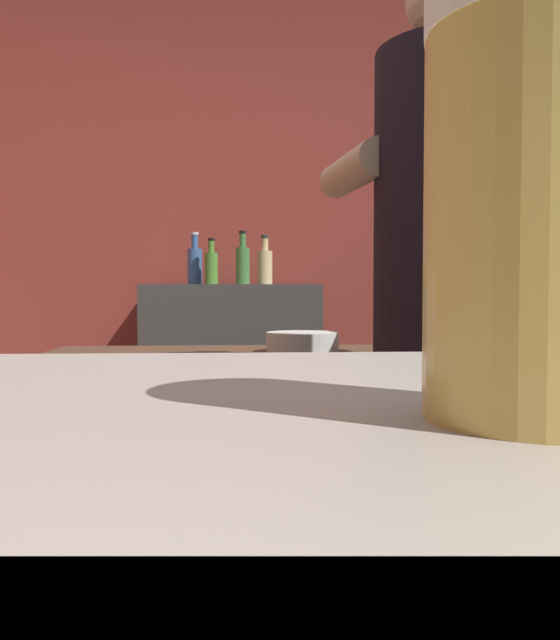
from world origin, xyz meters
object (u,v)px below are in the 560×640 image
bottle_hot_sauce (265,266)px  bottle_soy (195,264)px  bottle_olive_oil (243,264)px  bartender (458,314)px  mixing_bowl (303,342)px  bottle_vinegar (211,267)px  chefs_knife (511,353)px  pint_glass_far (544,205)px

bottle_hot_sauce → bottle_soy: bearing=-179.8°
bottle_olive_oil → bottle_hot_sauce: size_ratio=1.04×
bottle_hot_sauce → bottle_olive_oil: bearing=-129.9°
bartender → mixing_bowl: (-0.27, 0.50, -0.09)m
bottle_soy → bottle_vinegar: (0.08, -0.09, -0.01)m
bottle_olive_oil → bottle_vinegar: bearing=165.8°
bottle_olive_oil → bottle_hot_sauce: 0.16m
chefs_knife → bartender: bearing=-130.1°
chefs_knife → pint_glass_far: bearing=-117.8°
mixing_bowl → chefs_knife: mixing_bowl is taller
bartender → bottle_vinegar: 1.85m
bottle_olive_oil → bartender: bearing=-75.8°
bartender → bottle_hot_sauce: 1.87m
bottle_vinegar → bottle_olive_oil: bearing=-14.2°
chefs_knife → pint_glass_far: (-0.63, -1.54, 0.19)m
bottle_vinegar → pint_glass_far: bearing=-85.6°
bartender → bottle_soy: bearing=12.3°
pint_glass_far → bottle_vinegar: bottle_vinegar is taller
bottle_olive_oil → bottle_soy: bearing=150.8°
chefs_knife → bottle_olive_oil: (-0.71, 1.31, 0.29)m
chefs_knife → bottle_hot_sauce: size_ratio=1.03×
mixing_bowl → pint_glass_far: 1.65m
pint_glass_far → bottle_hot_sauce: 2.97m
bartender → pint_glass_far: 1.19m
bartender → chefs_knife: 0.51m
bottle_vinegar → bartender: bearing=-71.8°
mixing_bowl → bartender: bearing=-61.8°
bartender → bottle_olive_oil: (-0.43, 1.71, 0.17)m
chefs_knife → pint_glass_far: pint_glass_far is taller
pint_glass_far → bottle_vinegar: size_ratio=0.62×
chefs_knife → bottle_soy: size_ratio=0.98×
mixing_bowl → pint_glass_far: bearing=-92.8°
bottle_vinegar → bottle_hot_sauce: bearing=19.9°
bottle_vinegar → bottle_olive_oil: (0.14, -0.04, 0.01)m
mixing_bowl → bottle_soy: bearing=106.1°
chefs_knife → mixing_bowl: bearing=164.2°
mixing_bowl → chefs_knife: size_ratio=0.84×
pint_glass_far → chefs_knife: bearing=67.8°
bottle_soy → bottle_hot_sauce: bearing=0.2°
mixing_bowl → bottle_vinegar: bearing=103.7°
pint_glass_far → bottle_soy: size_ratio=0.54×
mixing_bowl → bottle_vinegar: bottle_vinegar is taller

